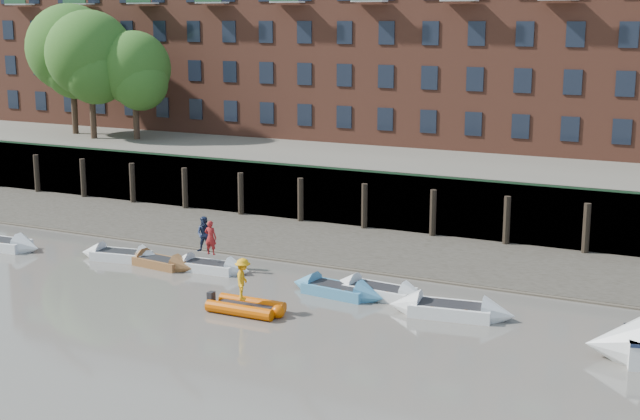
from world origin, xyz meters
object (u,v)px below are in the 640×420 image
Objects in this scene: person_rib_crew at (243,279)px; rowboat_3 at (209,267)px; rowboat_1 at (121,255)px; rowboat_5 at (379,291)px; person_rower_b at (205,234)px; rowboat_6 at (451,310)px; person_rower_a at (211,238)px; rib_tender at (249,307)px; rowboat_0 at (0,244)px; rowboat_4 at (337,290)px; rowboat_2 at (160,262)px.

rowboat_3 is at bearing 22.99° from person_rib_crew.
rowboat_1 is 4.95m from rowboat_3.
person_rower_b is at bearing -177.42° from rowboat_5.
rowboat_6 is 3.21× the size of person_rower_a.
rowboat_0 is at bearing 168.91° from rib_tender.
rowboat_5 is at bearing -4.63° from rowboat_3.
rowboat_6 is at bearing 1.43° from rowboat_4.
rowboat_6 is at bearing 22.94° from rib_tender.
rowboat_6 is at bearing -22.08° from person_rower_b.
rowboat_3 is 2.51× the size of person_rower_b.
person_rower_a is (-8.50, 0.11, 1.38)m from rowboat_5.
person_rib_crew is (-7.60, -3.23, 1.12)m from rowboat_6.
person_rower_b is (-0.37, 0.26, 1.45)m from rowboat_3.
person_rower_a reaches higher than rib_tender.
person_rower_b is (2.14, 0.65, 1.46)m from rowboat_2.
rowboat_2 is 1.28× the size of rib_tender.
rowboat_1 reaches higher than rib_tender.
rowboat_2 is at bearing 3.10° from person_rower_a.
rowboat_0 is 16.72m from person_rib_crew.
person_rower_b reaches higher than rowboat_4.
rowboat_6 is (23.99, 0.13, 0.01)m from rowboat_0.
rowboat_0 is at bearing -167.81° from rowboat_2.
rowboat_2 is 8.17m from person_rib_crew.
rowboat_6 is (3.50, -1.05, 0.02)m from rowboat_5.
rowboat_4 reaches higher than rowboat_3.
rowboat_0 is 20.52m from rowboat_5.
rowboat_3 is at bearing -175.81° from rowboat_5.
rowboat_2 is 0.80× the size of rowboat_6.
rowboat_2 is 0.97× the size of rowboat_3.
person_rower_a reaches higher than person_rib_crew.
rib_tender is (7.26, -3.97, 0.04)m from rowboat_2.
rowboat_1 is 0.95× the size of rowboat_5.
rowboat_1 is 1.09× the size of rowboat_2.
rowboat_0 is 18.79m from rowboat_4.
person_rower_a is at bearing -179.09° from rowboat_4.
person_rower_b is at bearing 179.31° from rowboat_4.
person_rower_a reaches higher than rowboat_0.
rib_tender is at bearing -113.71° from rowboat_4.
rowboat_2 is 2.55m from rowboat_3.
rowboat_3 is 1.52m from person_rower_b.
person_rower_a is at bearing 22.27° from person_rib_crew.
person_rib_crew is (-4.10, -4.28, 1.14)m from rowboat_5.
rowboat_1 is at bearing -174.52° from rowboat_5.
rowboat_1 is 4.82m from person_rower_b.
rowboat_3 is at bearing 2.15° from rowboat_0.
rib_tender is at bearing -46.56° from rowboat_3.
rowboat_5 is 3.66m from rowboat_6.
rowboat_5 is at bearing -0.74° from rowboat_0.
person_rower_b reaches higher than rowboat_5.
rib_tender is at bearing -14.54° from rowboat_0.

